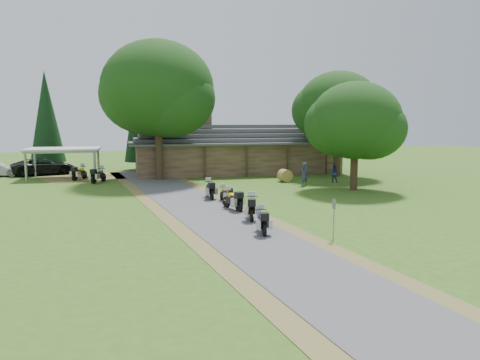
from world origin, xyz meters
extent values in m
plane|color=#365919|center=(0.00, 0.00, 0.00)|extent=(120.00, 120.00, 0.00)
plane|color=#48484A|center=(-0.50, 4.00, 0.00)|extent=(51.95, 51.95, 0.00)
imported|color=black|center=(-12.79, 26.08, 1.23)|extent=(4.53, 6.94, 2.46)
imported|color=#2E3957|center=(9.07, 12.83, 1.12)|extent=(0.77, 0.68, 2.24)
imported|color=#2E3957|center=(12.31, 14.13, 0.93)|extent=(0.65, 0.60, 1.86)
cylinder|color=#A07B3B|center=(8.37, 15.53, 0.54)|extent=(1.17, 1.09, 1.07)
cone|color=black|center=(-3.34, 28.08, 6.30)|extent=(3.55, 3.55, 12.60)
cone|color=black|center=(-12.90, 29.94, 5.19)|extent=(3.56, 3.56, 10.39)
camera|label=1|loc=(-5.07, -22.59, 5.45)|focal=35.00mm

